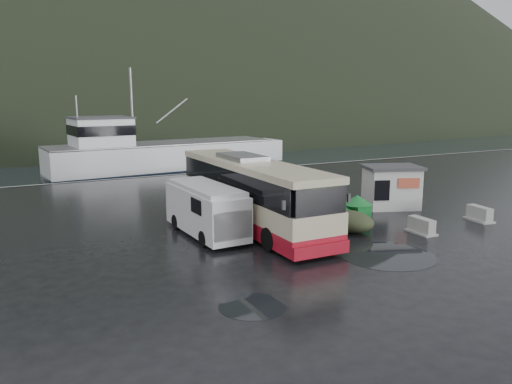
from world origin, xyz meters
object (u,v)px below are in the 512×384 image
waste_bin_left (356,224)px  jersey_barrier_b (479,221)px  coach_bus (251,226)px  jersey_barrier_a (421,233)px  dome_tent (349,231)px  waste_bin_right (342,224)px  white_van (206,235)px  ticket_kiosk (390,208)px  fishing_trawler (164,162)px

waste_bin_left → jersey_barrier_b: bearing=-22.1°
coach_bus → jersey_barrier_b: size_ratio=8.14×
waste_bin_left → jersey_barrier_a: bearing=-60.5°
dome_tent → waste_bin_left: bearing=37.9°
jersey_barrier_a → waste_bin_right: bearing=124.5°
waste_bin_right → dome_tent: 1.47m
coach_bus → jersey_barrier_a: 8.41m
coach_bus → white_van: coach_bus is taller
white_van → jersey_barrier_b: (13.96, -4.28, 0.00)m
coach_bus → ticket_kiosk: bearing=0.1°
dome_tent → waste_bin_right: bearing=67.0°
waste_bin_right → ticket_kiosk: size_ratio=0.39×
waste_bin_left → fishing_trawler: bearing=92.5°
coach_bus → waste_bin_left: 5.50m
jersey_barrier_a → ticket_kiosk: bearing=62.0°
coach_bus → ticket_kiosk: coach_bus is taller
jersey_barrier_a → fishing_trawler: bearing=95.2°
ticket_kiosk → jersey_barrier_a: ticket_kiosk is taller
coach_bus → dome_tent: coach_bus is taller
waste_bin_left → waste_bin_right: size_ratio=1.20×
waste_bin_left → waste_bin_right: (-0.63, 0.41, 0.00)m
ticket_kiosk → fishing_trawler: size_ratio=0.12×
waste_bin_left → fishing_trawler: 28.82m
waste_bin_left → waste_bin_right: bearing=147.0°
dome_tent → ticket_kiosk: size_ratio=0.81×
waste_bin_left → coach_bus: bearing=155.8°
white_van → jersey_barrier_b: white_van is taller
white_van → ticket_kiosk: bearing=0.4°
ticket_kiosk → jersey_barrier_a: 5.69m
white_van → waste_bin_right: (7.09, -1.33, 0.00)m
jersey_barrier_a → fishing_trawler: size_ratio=0.06×
white_van → ticket_kiosk: 12.03m
waste_bin_left → jersey_barrier_b: size_ratio=0.98×
coach_bus → waste_bin_right: bearing=-22.0°
waste_bin_left → ticket_kiosk: 4.80m
coach_bus → fishing_trawler: fishing_trawler is taller
ticket_kiosk → waste_bin_left: bearing=-132.3°
jersey_barrier_a → jersey_barrier_b: jersey_barrier_b is taller
dome_tent → ticket_kiosk: (5.51, 3.07, 0.00)m
ticket_kiosk → fishing_trawler: 27.23m
fishing_trawler → waste_bin_left: bearing=-91.7°
coach_bus → fishing_trawler: size_ratio=0.48×
jersey_barrier_a → white_van: bearing=153.6°
coach_bus → white_van: 2.75m
waste_bin_left → jersey_barrier_a: 3.32m
ticket_kiosk → jersey_barrier_b: (1.94, -4.67, 0.00)m
waste_bin_left → ticket_kiosk: size_ratio=0.48×
jersey_barrier_a → jersey_barrier_b: size_ratio=0.98×
dome_tent → fishing_trawler: bearing=90.1°
dome_tent → fishing_trawler: size_ratio=0.10×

